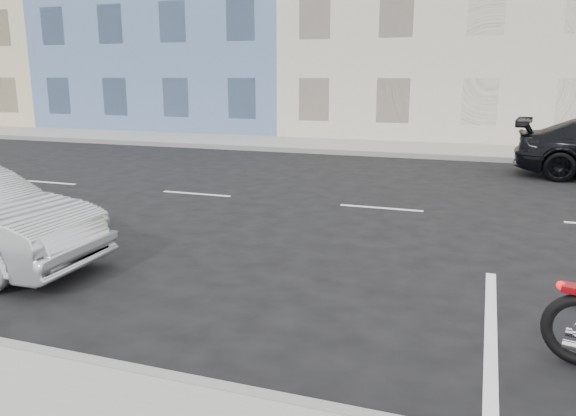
% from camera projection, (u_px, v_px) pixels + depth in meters
% --- Properties ---
extents(ground, '(120.00, 120.00, 0.00)m').
position_uv_depth(ground, '(491.00, 217.00, 10.15)').
color(ground, black).
rests_on(ground, ground).
extents(sidewalk_far, '(80.00, 3.40, 0.15)m').
position_uv_depth(sidewalk_far, '(341.00, 146.00, 19.74)').
color(sidewalk_far, gray).
rests_on(sidewalk_far, ground).
extents(curb_far, '(80.00, 0.12, 0.16)m').
position_uv_depth(curb_far, '(328.00, 152.00, 18.18)').
color(curb_far, gray).
rests_on(curb_far, ground).
extents(bldg_far_west, '(12.00, 12.00, 12.00)m').
position_uv_depth(bldg_far_west, '(20.00, 13.00, 32.16)').
color(bldg_far_west, '#CBB890').
rests_on(bldg_far_west, ground).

